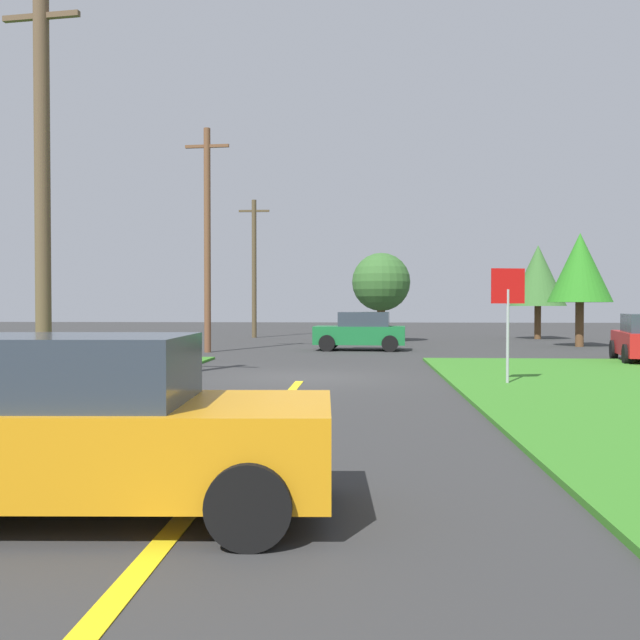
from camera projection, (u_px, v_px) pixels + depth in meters
name	position (u px, v px, depth m)	size (l,w,h in m)	color
ground_plane	(303.00, 377.00, 18.22)	(120.00, 120.00, 0.00)	#323232
lane_stripe_center	(256.00, 433.00, 10.24)	(0.20, 14.00, 0.01)	yellow
stop_sign	(508.00, 302.00, 16.18)	(0.81, 0.22, 2.76)	#9EA0A8
car_behind_on_main_road	(97.00, 426.00, 6.23)	(4.09, 2.17, 1.62)	orange
car_approaching_junction	(361.00, 331.00, 29.23)	(3.91, 2.15, 1.62)	#196B33
utility_pole_near	(42.00, 184.00, 15.12)	(1.80, 0.34, 8.89)	brown
utility_pole_mid	(207.00, 237.00, 27.91)	(1.80, 0.27, 9.03)	brown
utility_pole_far	(254.00, 267.00, 40.77)	(1.80, 0.28, 8.11)	brown
oak_tree_left	(538.00, 276.00, 39.13)	(3.13, 3.13, 5.32)	brown
pine_tree_center	(580.00, 268.00, 31.76)	(2.89, 2.89, 5.23)	brown
oak_tree_right	(381.00, 282.00, 36.10)	(3.03, 3.03, 4.64)	brown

